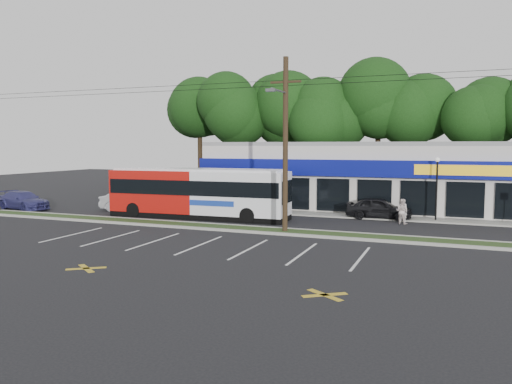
{
  "coord_description": "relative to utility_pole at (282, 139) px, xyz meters",
  "views": [
    {
      "loc": [
        11.83,
        -26.17,
        5.05
      ],
      "look_at": [
        -0.37,
        5.0,
        1.9
      ],
      "focal_mm": 35.0,
      "sensor_mm": 36.0,
      "label": 1
    }
  ],
  "objects": [
    {
      "name": "car_blue",
      "position": [
        -22.31,
        2.57,
        -4.7
      ],
      "size": [
        5.26,
        3.08,
        1.43
      ],
      "primitive_type": "imported",
      "rotation": [
        0.0,
        0.0,
        1.34
      ],
      "color": "navy",
      "rests_on": "ground"
    },
    {
      "name": "curb_north",
      "position": [
        -2.83,
        0.92,
        -5.34
      ],
      "size": [
        40.0,
        0.25,
        0.14
      ],
      "primitive_type": "cube",
      "color": "#9E9E93",
      "rests_on": "ground"
    },
    {
      "name": "ground",
      "position": [
        -2.83,
        -0.93,
        -5.41
      ],
      "size": [
        120.0,
        120.0,
        0.0
      ],
      "primitive_type": "plane",
      "color": "black",
      "rests_on": "ground"
    },
    {
      "name": "strip_mall",
      "position": [
        2.67,
        14.99,
        -2.76
      ],
      "size": [
        25.0,
        12.55,
        5.3
      ],
      "color": "beige",
      "rests_on": "ground"
    },
    {
      "name": "curb_south",
      "position": [
        -2.83,
        -0.78,
        -5.34
      ],
      "size": [
        40.0,
        0.25,
        0.14
      ],
      "primitive_type": "cube",
      "color": "#9E9E93",
      "rests_on": "ground"
    },
    {
      "name": "metrobus",
      "position": [
        -7.31,
        3.57,
        -3.59
      ],
      "size": [
        12.9,
        3.2,
        3.44
      ],
      "rotation": [
        0.0,
        0.0,
        0.04
      ],
      "color": "#B4130D",
      "rests_on": "ground"
    },
    {
      "name": "utility_pole",
      "position": [
        0.0,
        0.0,
        0.0
      ],
      "size": [
        50.0,
        2.77,
        10.0
      ],
      "color": "black",
      "rests_on": "ground"
    },
    {
      "name": "grass_strip",
      "position": [
        -2.83,
        0.07,
        -5.35
      ],
      "size": [
        40.0,
        1.6,
        0.12
      ],
      "primitive_type": "cube",
      "color": "#1E3214",
      "rests_on": "ground"
    },
    {
      "name": "tree_line",
      "position": [
        1.17,
        25.07,
        3.0
      ],
      "size": [
        46.76,
        6.76,
        11.83
      ],
      "color": "black",
      "rests_on": "ground"
    },
    {
      "name": "lamp_post",
      "position": [
        8.17,
        7.87,
        -2.74
      ],
      "size": [
        0.3,
        0.3,
        4.25
      ],
      "color": "black",
      "rests_on": "ground"
    },
    {
      "name": "car_dark",
      "position": [
        4.5,
        7.57,
        -4.66
      ],
      "size": [
        4.45,
        1.82,
        1.51
      ],
      "primitive_type": "imported",
      "rotation": [
        0.0,
        0.0,
        1.58
      ],
      "color": "black",
      "rests_on": "ground"
    },
    {
      "name": "car_silver",
      "position": [
        -13.77,
        4.9,
        -4.63
      ],
      "size": [
        4.99,
        2.46,
        1.57
      ],
      "primitive_type": "imported",
      "rotation": [
        0.0,
        0.0,
        1.74
      ],
      "color": "#AFB2B7",
      "rests_on": "ground"
    },
    {
      "name": "sidewalk",
      "position": [
        2.17,
        8.07,
        -5.36
      ],
      "size": [
        32.0,
        2.2,
        0.1
      ],
      "primitive_type": "cube",
      "color": "#9E9E93",
      "rests_on": "ground"
    },
    {
      "name": "pedestrian_b",
      "position": [
        6.17,
        5.88,
        -4.6
      ],
      "size": [
        0.96,
        0.87,
        1.63
      ],
      "primitive_type": "imported",
      "rotation": [
        0.0,
        0.0,
        2.77
      ],
      "color": "beige",
      "rests_on": "ground"
    },
    {
      "name": "pedestrian_a",
      "position": [
        6.17,
        6.62,
        -4.64
      ],
      "size": [
        0.62,
        0.46,
        1.55
      ],
      "primitive_type": "imported",
      "rotation": [
        0.0,
        0.0,
        3.3
      ],
      "color": "silver",
      "rests_on": "ground"
    }
  ]
}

